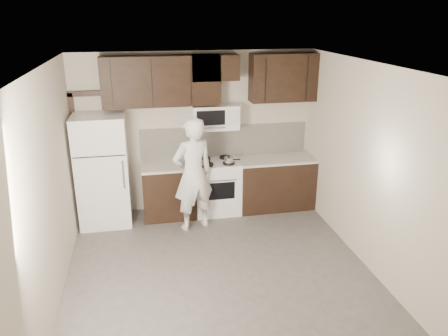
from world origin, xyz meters
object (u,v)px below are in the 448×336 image
object	(u,v)px
microwave	(215,117)
person	(193,174)
stove	(217,186)
refrigerator	(103,170)

from	to	relation	value
microwave	person	xyz separation A→B (m)	(-0.46, -0.64, -0.74)
stove	microwave	size ratio (longest dim) A/B	1.24
microwave	refrigerator	world-z (taller)	microwave
microwave	refrigerator	xyz separation A→B (m)	(-1.85, -0.17, -0.75)
stove	microwave	xyz separation A→B (m)	(-0.00, 0.12, 1.19)
refrigerator	stove	bearing A→B (deg)	1.51
refrigerator	person	bearing A→B (deg)	-19.05
refrigerator	person	size ratio (longest dim) A/B	0.99
stove	microwave	bearing A→B (deg)	90.10
stove	person	size ratio (longest dim) A/B	0.52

